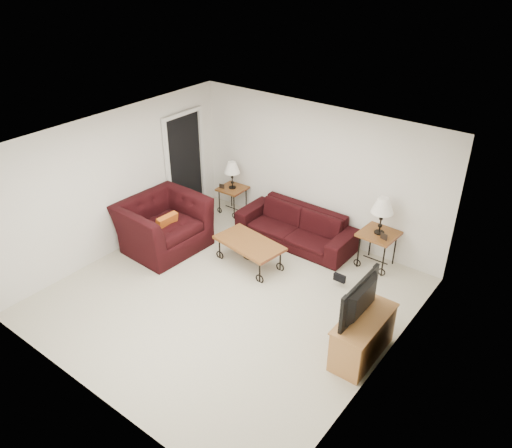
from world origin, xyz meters
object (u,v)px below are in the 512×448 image
Objects in this scene: side_table_left at (233,200)px; armchair at (163,225)px; television at (366,301)px; coffee_table at (249,253)px; sofa at (296,226)px; side_table_right at (377,249)px; backpack at (343,273)px; lamp_left at (232,175)px; tv_stand at (363,337)px; lamp_right at (381,216)px.

armchair reaches higher than side_table_left.
coffee_table is at bearing -107.78° from television.
armchair is (-1.78, -1.59, 0.14)m from sofa.
side_table_left is 3.17m from side_table_right.
sofa is 5.45× the size of backpack.
backpack is at bearing 17.22° from coffee_table.
television is (3.95, -2.09, 0.63)m from side_table_left.
lamp_left is 0.58× the size of television.
lamp_left reaches higher than side_table_left.
side_table_right is 2.24m from tv_stand.
sofa is at bearing 78.82° from coffee_table.
lamp_left reaches higher than armchair.
tv_stand is at bearing -51.25° from backpack.
side_table_left is at bearing 180.00° from side_table_right.
coffee_table is 2.74m from television.
side_table_right is 0.83m from backpack.
armchair is 1.33× the size of tv_stand.
television reaches higher than coffee_table.
lamp_left is 0.52× the size of tv_stand.
coffee_table is 1.11× the size of tv_stand.
coffee_table is at bearing -101.18° from sofa.
lamp_right is (0.00, 0.00, 0.65)m from side_table_right.
tv_stand is at bearing -27.74° from lamp_left.
sofa is 1.66m from lamp_right.
side_table_left is 0.52× the size of tv_stand.
coffee_table is at bearing 162.35° from tv_stand.
armchair is 3.27m from backpack.
lamp_left reaches higher than tv_stand.
lamp_right is 2.28m from coffee_table.
lamp_left reaches higher than side_table_right.
tv_stand is at bearing 90.00° from television.
tv_stand is 0.59m from television.
lamp_right is (3.17, 0.00, 0.69)m from side_table_left.
lamp_right is 0.55× the size of coffee_table.
lamp_left is (0.00, 0.00, 0.55)m from side_table_left.
armchair reaches higher than sofa.
side_table_right reaches higher than side_table_left.
tv_stand is 2.64× the size of backpack.
lamp_right is at bearing 77.60° from backpack.
television reaches higher than sofa.
sofa is 1.47m from backpack.
coffee_table reaches higher than backpack.
side_table_left reaches higher than backpack.
lamp_right reaches higher than armchair.
tv_stand reaches higher than side_table_left.
tv_stand is (0.80, -2.09, -0.65)m from lamp_right.
lamp_right reaches higher than coffee_table.
tv_stand is 1.63m from backpack.
tv_stand is at bearing -68.92° from lamp_right.
armchair is (-0.14, -1.77, -0.37)m from lamp_left.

